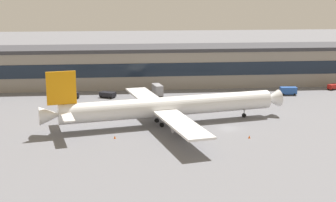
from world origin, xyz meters
name	(u,v)px	position (x,y,z in m)	size (l,w,h in m)	color
ground_plane	(229,129)	(0.00, 0.00, 0.00)	(600.00, 600.00, 0.00)	slate
terminal_building	(193,65)	(0.00, 58.13, 6.88)	(180.43, 19.00, 13.71)	gray
airliner	(166,107)	(-14.88, 5.60, 4.51)	(62.18, 54.08, 14.72)	white
baggage_tug	(333,86)	(45.79, 43.60, 1.09)	(4.11, 3.38, 1.85)	red
stair_truck	(157,89)	(-14.36, 39.96, 1.98)	(3.41, 6.33, 3.55)	gray
pushback_tractor	(107,94)	(-30.22, 38.48, 1.05)	(5.45, 4.69, 1.75)	black
follow_me_car	(72,95)	(-41.28, 38.36, 1.09)	(4.51, 2.23, 1.85)	black
crew_van	(289,90)	(27.77, 36.69, 1.46)	(5.36, 2.61, 2.55)	#2651A5
traffic_cone_0	(115,137)	(-27.59, -5.42, 0.33)	(0.53, 0.53, 0.67)	#F2590C
traffic_cone_1	(249,137)	(2.85, -8.18, 0.33)	(0.53, 0.53, 0.66)	#F2590C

